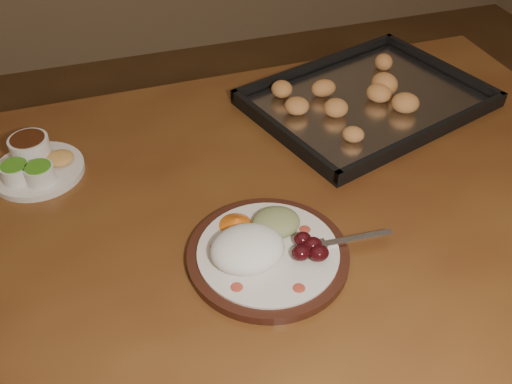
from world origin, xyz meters
name	(u,v)px	position (x,y,z in m)	size (l,w,h in m)	color
ground	(320,362)	(0.00, 0.00, 0.00)	(4.00, 4.00, 0.00)	brown
dining_table	(248,241)	(-0.24, -0.09, 0.65)	(1.52, 0.93, 0.75)	brown
dinner_plate	(264,249)	(-0.25, -0.22, 0.77)	(0.33, 0.26, 0.06)	#33160E
condiment_saucer	(35,163)	(-0.59, 0.12, 0.77)	(0.17, 0.17, 0.06)	silver
baking_tray	(367,99)	(0.11, 0.14, 0.77)	(0.57, 0.49, 0.05)	black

